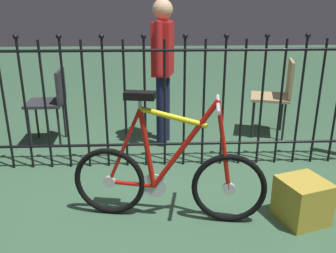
{
  "coord_description": "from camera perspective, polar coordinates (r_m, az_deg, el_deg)",
  "views": [
    {
      "loc": [
        -0.15,
        -2.44,
        1.48
      ],
      "look_at": [
        -0.02,
        0.2,
        0.55
      ],
      "focal_mm": 38.6,
      "sensor_mm": 36.0,
      "label": 1
    }
  ],
  "objects": [
    {
      "name": "bicycle",
      "position": [
        2.52,
        -0.04,
        -7.87
      ],
      "size": [
        1.35,
        0.4,
        0.92
      ],
      "color": "black",
      "rests_on": "ground"
    },
    {
      "name": "chair_tan",
      "position": [
        4.24,
        16.99,
        5.39
      ],
      "size": [
        0.51,
        0.51,
        0.86
      ],
      "color": "black",
      "rests_on": "ground"
    },
    {
      "name": "display_crate",
      "position": [
        2.75,
        20.45,
        -10.88
      ],
      "size": [
        0.38,
        0.38,
        0.31
      ],
      "primitive_type": "cube",
      "rotation": [
        0.0,
        0.0,
        0.31
      ],
      "color": "#B29933",
      "rests_on": "ground"
    },
    {
      "name": "person_visitor",
      "position": [
        3.74,
        -0.82,
        10.11
      ],
      "size": [
        0.25,
        0.46,
        1.49
      ],
      "color": "#191E3F",
      "rests_on": "ground"
    },
    {
      "name": "iron_fence",
      "position": [
        3.23,
        -1.0,
        4.3
      ],
      "size": [
        4.0,
        0.07,
        1.29
      ],
      "color": "black",
      "rests_on": "ground"
    },
    {
      "name": "ground_plane",
      "position": [
        2.86,
        0.59,
        -11.81
      ],
      "size": [
        20.0,
        20.0,
        0.0
      ],
      "primitive_type": "plane",
      "color": "#395E42"
    },
    {
      "name": "chair_charcoal",
      "position": [
        4.02,
        -17.92,
        4.23
      ],
      "size": [
        0.4,
        0.39,
        0.8
      ],
      "color": "black",
      "rests_on": "ground"
    }
  ]
}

